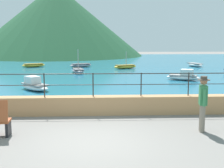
% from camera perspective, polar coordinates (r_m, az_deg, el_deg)
% --- Properties ---
extents(ground_plane, '(120.00, 120.00, 0.00)m').
position_cam_1_polar(ground_plane, '(8.62, -3.88, -10.96)').
color(ground_plane, slate).
extents(promenade_wall, '(20.00, 0.56, 0.70)m').
position_cam_1_polar(promenade_wall, '(11.61, -3.57, -4.06)').
color(promenade_wall, tan).
rests_on(promenade_wall, ground).
extents(railing, '(18.44, 0.04, 0.90)m').
position_cam_1_polar(railing, '(11.43, -3.62, 0.72)').
color(railing, '#282623').
rests_on(railing, promenade_wall).
extents(lake_water, '(64.00, 44.32, 0.06)m').
position_cam_1_polar(lake_water, '(34.09, -3.00, 3.71)').
color(lake_water, '#236B89').
rests_on(lake_water, ground).
extents(hill_main, '(29.59, 29.59, 12.05)m').
position_cam_1_polar(hill_main, '(53.49, -10.51, 11.75)').
color(hill_main, '#1E4C2D').
rests_on(hill_main, ground).
extents(person_walking, '(0.38, 0.56, 1.75)m').
position_cam_1_polar(person_walking, '(9.73, 16.83, -3.08)').
color(person_walking, slate).
rests_on(person_walking, ground).
extents(boat_1, '(2.47, 1.71, 1.64)m').
position_cam_1_polar(boat_1, '(28.98, 2.51, 3.33)').
color(boat_1, gold).
rests_on(boat_1, lake_water).
extents(boat_2, '(2.46, 1.86, 0.36)m').
position_cam_1_polar(boat_2, '(30.65, -5.94, 3.57)').
color(boat_2, gray).
rests_on(boat_2, lake_water).
extents(boat_3, '(1.37, 2.44, 1.97)m').
position_cam_1_polar(boat_3, '(25.36, -6.44, 2.55)').
color(boat_3, gray).
rests_on(boat_3, lake_water).
extents(boat_4, '(2.19, 2.33, 0.76)m').
position_cam_1_polar(boat_4, '(17.26, -14.46, -0.24)').
color(boat_4, white).
rests_on(boat_4, lake_water).
extents(boat_5, '(2.45, 1.87, 0.76)m').
position_cam_1_polar(boat_5, '(21.36, 13.43, 1.43)').
color(boat_5, white).
rests_on(boat_5, lake_water).
extents(boat_6, '(1.52, 2.46, 0.36)m').
position_cam_1_polar(boat_6, '(32.33, 15.42, 3.56)').
color(boat_6, white).
rests_on(boat_6, lake_water).
extents(boat_7, '(2.46, 1.81, 0.36)m').
position_cam_1_polar(boat_7, '(31.56, -14.64, 3.48)').
color(boat_7, gold).
rests_on(boat_7, lake_water).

